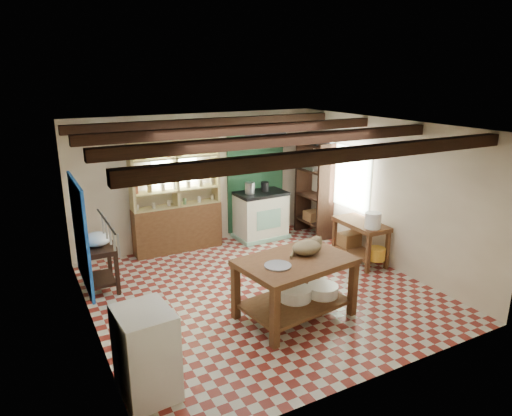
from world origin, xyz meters
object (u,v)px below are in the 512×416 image
right_counter (360,242)px  work_table (295,288)px  stove (261,215)px  prep_table (100,268)px  white_cabinet (146,353)px  cat (307,247)px

right_counter → work_table: bearing=-151.4°
stove → prep_table: bearing=-167.0°
white_cabinet → right_counter: 4.73m
work_table → prep_table: work_table is taller
stove → prep_table: size_ratio=1.36×
right_counter → cat: size_ratio=2.41×
work_table → cat: (0.24, 0.08, 0.54)m
work_table → white_cabinet: bearing=-172.0°
stove → right_counter: bearing=-64.8°
stove → white_cabinet: stove is taller
work_table → white_cabinet: (-2.28, -0.63, 0.06)m
white_cabinet → cat: cat is taller
right_counter → cat: cat is taller
white_cabinet → cat: size_ratio=2.24×
stove → prep_table: 3.51m
stove → cat: cat is taller
white_cabinet → cat: bearing=11.7°
prep_table → white_cabinet: size_ratio=0.75×
right_counter → cat: (-1.88, -1.01, 0.59)m
stove → cat: 3.14m
work_table → stove: size_ratio=1.52×
stove → white_cabinet: (-3.41, -3.69, -0.00)m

